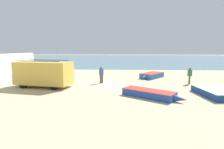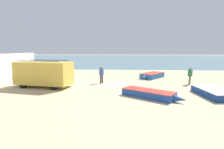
{
  "view_description": "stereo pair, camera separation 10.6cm",
  "coord_description": "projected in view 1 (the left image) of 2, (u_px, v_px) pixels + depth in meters",
  "views": [
    {
      "loc": [
        1.46,
        -16.46,
        3.28
      ],
      "look_at": [
        0.59,
        -0.49,
        1.0
      ],
      "focal_mm": 28.0,
      "sensor_mm": 36.0,
      "label": 1
    },
    {
      "loc": [
        1.56,
        -16.45,
        3.28
      ],
      "look_at": [
        0.59,
        -0.49,
        1.0
      ],
      "focal_mm": 28.0,
      "sensor_mm": 36.0,
      "label": 2
    }
  ],
  "objects": [
    {
      "name": "fisherman_0",
      "position": [
        190.0,
        74.0,
        16.65
      ],
      "size": [
        0.42,
        0.42,
        1.61
      ],
      "rotation": [
        0.0,
        0.0,
        2.94
      ],
      "color": "#5B564C",
      "rests_on": "ground_plane"
    },
    {
      "name": "ground_plane",
      "position": [
        106.0,
        84.0,
        16.81
      ],
      "size": [
        200.0,
        200.0,
        0.0
      ],
      "primitive_type": "plane",
      "color": "tan"
    },
    {
      "name": "fishing_rowboat_2",
      "position": [
        150.0,
        94.0,
        12.1
      ],
      "size": [
        4.11,
        3.18,
        0.5
      ],
      "rotation": [
        0.0,
        0.0,
        5.68
      ],
      "color": "#234CA3",
      "rests_on": "ground_plane"
    },
    {
      "name": "fishing_rowboat_0",
      "position": [
        152.0,
        75.0,
        20.41
      ],
      "size": [
        3.17,
        3.63,
        0.58
      ],
      "rotation": [
        0.0,
        0.0,
        4.05
      ],
      "color": "#2D66AD",
      "rests_on": "ground_plane"
    },
    {
      "name": "sea_water",
      "position": [
        118.0,
        58.0,
        68.21
      ],
      "size": [
        120.0,
        80.0,
        0.01
      ],
      "primitive_type": "cube",
      "color": "slate",
      "rests_on": "ground_plane"
    },
    {
      "name": "fisherman_1",
      "position": [
        101.0,
        73.0,
        17.09
      ],
      "size": [
        0.45,
        0.45,
        1.71
      ],
      "rotation": [
        0.0,
        0.0,
        1.79
      ],
      "color": "#38383D",
      "rests_on": "ground_plane"
    },
    {
      "name": "fishing_rowboat_3",
      "position": [
        213.0,
        92.0,
        12.6
      ],
      "size": [
        1.99,
        4.15,
        0.5
      ],
      "rotation": [
        0.0,
        0.0,
        1.66
      ],
      "color": "navy",
      "rests_on": "ground_plane"
    },
    {
      "name": "harbor_wall",
      "position": [
        1.0,
        68.0,
        18.19
      ],
      "size": [
        0.5,
        12.64,
        2.84
      ],
      "primitive_type": "cube",
      "color": "silver",
      "rests_on": "ground_plane"
    },
    {
      "name": "parked_van",
      "position": [
        44.0,
        73.0,
        15.28
      ],
      "size": [
        5.15,
        2.78,
        2.37
      ],
      "rotation": [
        0.0,
        0.0,
        2.97
      ],
      "color": "gold",
      "rests_on": "ground_plane"
    },
    {
      "name": "fishing_rowboat_1",
      "position": [
        40.0,
        75.0,
        20.78
      ],
      "size": [
        1.93,
        4.43,
        0.54
      ],
      "rotation": [
        0.0,
        0.0,
        1.48
      ],
      "color": "#ADA89E",
      "rests_on": "ground_plane"
    }
  ]
}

